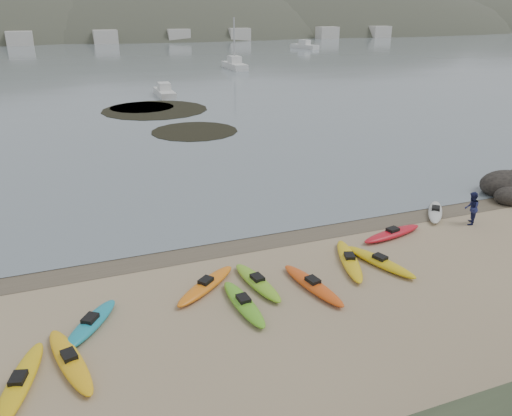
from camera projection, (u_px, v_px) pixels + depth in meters
name	position (u px, v px, depth m)	size (l,w,h in m)	color
ground	(256.00, 237.00, 23.70)	(600.00, 600.00, 0.00)	tan
wet_sand	(258.00, 240.00, 23.44)	(60.00, 60.00, 0.00)	brown
water	(68.00, 27.00, 283.62)	(1200.00, 1200.00, 0.00)	slate
kayaks	(272.00, 283.00, 19.45)	(21.91, 9.66, 0.34)	red
person_east	(471.00, 208.00, 24.85)	(0.82, 0.64, 1.69)	navy
kelp_mats	(161.00, 114.00, 51.12)	(11.16, 20.61, 0.04)	black
moored_boats	(125.00, 62.00, 94.38)	(98.01, 71.42, 1.30)	silver
far_hills	(179.00, 74.00, 210.78)	(550.00, 135.00, 80.00)	#384235
far_town	(103.00, 37.00, 150.58)	(199.00, 5.00, 4.00)	beige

